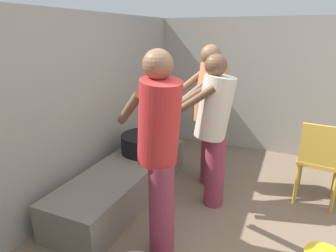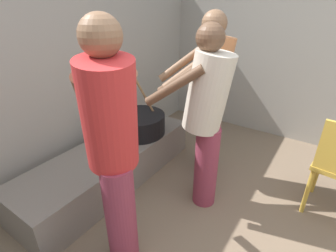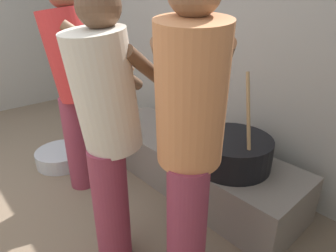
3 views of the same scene
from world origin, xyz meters
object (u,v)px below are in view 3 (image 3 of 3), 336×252
at_px(cook_in_red_shirt, 74,79).
at_px(cooking_pot_main, 232,151).
at_px(cook_in_orange_shirt, 190,134).
at_px(cook_in_cream_shirt, 108,124).
at_px(metal_mixing_bowl, 62,156).

bearing_deg(cook_in_red_shirt, cooking_pot_main, 33.70).
xyz_separation_m(cooking_pot_main, cook_in_orange_shirt, (0.23, -0.68, 0.43)).
bearing_deg(cooking_pot_main, cook_in_cream_shirt, -101.96).
xyz_separation_m(cook_in_cream_shirt, metal_mixing_bowl, (-1.28, 0.18, -0.80)).
distance_m(cook_in_red_shirt, metal_mixing_bowl, 0.97).
xyz_separation_m(cook_in_red_shirt, cook_in_orange_shirt, (1.22, -0.03, -0.01)).
height_order(cooking_pot_main, metal_mixing_bowl, cooking_pot_main).
relative_size(cook_in_red_shirt, metal_mixing_bowl, 3.38).
bearing_deg(cook_in_orange_shirt, cook_in_red_shirt, 178.64).
xyz_separation_m(cook_in_cream_shirt, cook_in_orange_shirt, (0.41, 0.17, 0.04)).
relative_size(cooking_pot_main, cook_in_red_shirt, 0.41).
relative_size(cooking_pot_main, metal_mixing_bowl, 1.40).
height_order(cooking_pot_main, cook_in_cream_shirt, cook_in_cream_shirt).
height_order(cooking_pot_main, cook_in_orange_shirt, cook_in_orange_shirt).
bearing_deg(metal_mixing_bowl, cook_in_red_shirt, 1.87).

